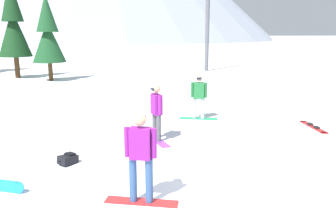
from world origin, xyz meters
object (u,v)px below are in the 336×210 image
Objects in this scene: snowboarder_midground at (157,112)px; backpack_black at (68,159)px; snowboarder_foreground at (141,156)px; snowboarder_background at (199,96)px; loose_snowboard_far_spare at (313,127)px; pine_tree_twin at (13,24)px; pine_tree_short at (48,34)px.

snowboarder_midground is 3.11× the size of backpack_black.
snowboarder_foreground reaches higher than snowboarder_midground.
snowboarder_foreground is at bearing -110.51° from snowboarder_background.
snowboarder_midground is 3.08m from snowboarder_background.
loose_snowboard_far_spare is 0.24× the size of pine_tree_twin.
pine_tree_short is (-5.85, 18.00, 2.24)m from snowboarder_foreground.
snowboarder_background is 14.42m from pine_tree_short.
backpack_black is at bearing -68.74° from pine_tree_twin.
pine_tree_twin reaches higher than snowboarder_foreground.
pine_tree_twin is (-14.86, 15.00, 3.89)m from loose_snowboard_far_spare.
snowboarder_foreground is 6.81m from snowboarder_background.
snowboarder_foreground reaches higher than loose_snowboard_far_spare.
loose_snowboard_far_spare is 18.18m from pine_tree_short.
snowboarder_midground is at bearing 35.42° from backpack_black.
snowboarder_background is 0.29× the size of pine_tree_short.
backpack_black is (-8.02, -2.58, 0.11)m from loose_snowboard_far_spare.
snowboarder_midground is 0.24× the size of pine_tree_twin.
backpack_black is (-4.19, -4.19, -0.77)m from snowboarder_background.
pine_tree_twin is at bearing 134.72° from loose_snowboard_far_spare.
pine_tree_twin is (-8.65, 19.77, 2.95)m from snowboarder_foreground.
snowboarder_background reaches higher than backpack_black.
pine_tree_twin is at bearing 111.26° from backpack_black.
loose_snowboard_far_spare is 0.29× the size of pine_tree_short.
snowboarder_foreground is 0.31× the size of pine_tree_short.
backpack_black is 19.24m from pine_tree_twin.
snowboarder_foreground is at bearing -98.48° from snowboarder_midground.
pine_tree_short is 3.39m from pine_tree_twin.
backpack_black is at bearing -75.66° from pine_tree_short.
snowboarder_background is 0.24× the size of pine_tree_twin.
pine_tree_short is at bearing -32.37° from pine_tree_twin.
snowboarder_background is at bearing 54.07° from snowboarder_midground.
pine_tree_twin is at bearing 147.63° from pine_tree_short.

